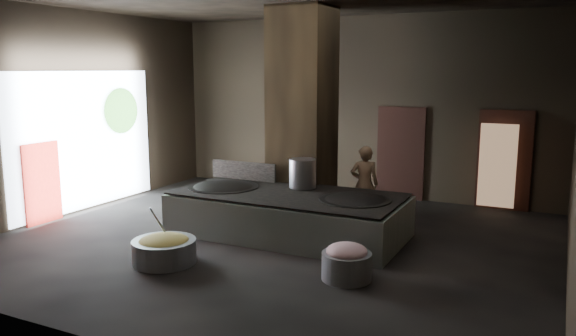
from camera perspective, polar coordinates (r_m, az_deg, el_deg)
The scene contains 26 objects.
floor at distance 10.76m, azimuth -1.44°, elevation -7.54°, with size 10.00×9.00×0.10m, color black.
back_wall at distance 14.46m, azimuth 7.02°, elevation 6.21°, with size 10.00×0.10×4.50m, color black.
front_wall at distance 6.66m, azimuth -20.17°, elevation 1.23°, with size 10.00×0.10×4.50m, color black.
left_wall at distance 13.42m, azimuth -21.00°, elevation 5.33°, with size 0.10×9.00×4.50m, color black.
pillar at distance 12.13m, azimuth 1.47°, elevation 5.55°, with size 1.20×1.20×4.50m, color black.
hearth_platform at distance 10.96m, azimuth 0.02°, elevation -4.82°, with size 4.45×2.13×0.77m, color #A9BBA8.
platform_cap at distance 10.86m, azimuth 0.02°, elevation -2.64°, with size 4.35×2.09×0.03m, color black.
wok_left at distance 11.53m, azimuth -6.56°, elevation -2.28°, with size 1.40×1.40×0.39m, color black.
wok_left_rim at distance 11.52m, azimuth -6.57°, elevation -1.94°, with size 1.43×1.43×0.05m, color black.
wok_right at distance 10.40m, azimuth 6.83°, elevation -3.64°, with size 1.31×1.31×0.37m, color black.
wok_right_rim at distance 10.39m, azimuth 6.83°, elevation -3.27°, with size 1.34×1.34×0.05m, color black.
stock_pot at distance 11.26m, azimuth 1.49°, elevation -0.55°, with size 0.54×0.54×0.58m, color gray.
splash_guard at distance 12.14m, azimuth -4.54°, elevation -0.28°, with size 1.55×0.06×0.39m, color black.
cook at distance 11.89m, azimuth 7.76°, elevation -1.63°, with size 0.59×0.38×1.62m, color brown.
veg_basin at distance 9.69m, azimuth -12.46°, elevation -8.26°, with size 1.06×1.06×0.39m, color gray.
veg_fill at distance 9.64m, azimuth -12.49°, elevation -7.39°, with size 0.87×0.87×0.27m, color #88A24E.
ladle at distance 9.78m, azimuth -12.67°, elevation -5.92°, with size 0.03×0.03×0.84m, color gray.
meat_basin at distance 8.79m, azimuth 5.96°, elevation -9.89°, with size 0.77×0.77×0.42m, color gray.
meat_fill at distance 8.71m, azimuth 5.99°, elevation -8.41°, with size 0.64×0.64×0.24m, color #D27E8C.
doorway_near at distance 14.14m, azimuth 11.38°, elevation 1.31°, with size 1.18×0.08×2.38m, color black.
doorway_near_glow at distance 14.16m, azimuth 11.55°, elevation 1.11°, with size 0.79×0.04×1.86m, color #8C6647.
doorway_far at distance 13.72m, azimuth 21.08°, elevation 0.57°, with size 1.18×0.08×2.38m, color black.
doorway_far_glow at distance 13.46m, azimuth 20.49°, elevation 0.22°, with size 0.80×0.04×1.89m, color #8C6647.
left_opening at distance 13.55m, azimuth -19.92°, elevation 2.67°, with size 0.04×4.20×3.10m, color white.
pavilion_sliver at distance 12.76m, azimuth -23.71°, elevation -1.42°, with size 0.05×0.90×1.70m, color maroon.
tree_silhouette at distance 14.20m, azimuth -16.58°, elevation 5.60°, with size 0.28×1.10×1.10m, color #194714.
Camera 1 is at (4.81, -9.06, 3.20)m, focal length 35.00 mm.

